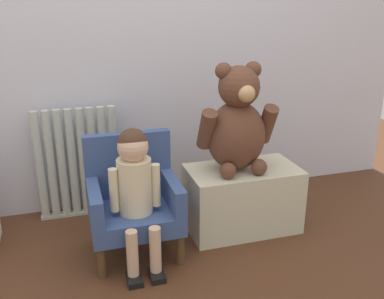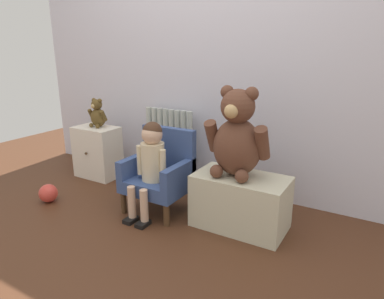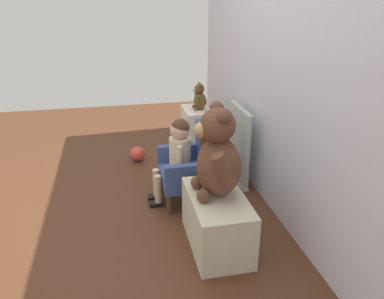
# 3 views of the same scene
# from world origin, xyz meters

# --- Properties ---
(ground_plane) EXTENTS (6.00, 6.00, 0.00)m
(ground_plane) POSITION_xyz_m (0.00, 0.00, 0.00)
(ground_plane) COLOR #4D2B19
(back_wall) EXTENTS (3.80, 0.05, 2.40)m
(back_wall) POSITION_xyz_m (0.00, 1.14, 1.20)
(back_wall) COLOR silver
(back_wall) RESTS_ON ground_plane
(radiator) EXTENTS (0.50, 0.05, 0.68)m
(radiator) POSITION_xyz_m (-0.35, 1.01, 0.34)
(radiator) COLOR #B8C0B5
(radiator) RESTS_ON ground_plane
(small_dresser) EXTENTS (0.41, 0.29, 0.48)m
(small_dresser) POSITION_xyz_m (-1.02, 0.78, 0.24)
(small_dresser) COLOR silver
(small_dresser) RESTS_ON ground_plane
(child_armchair) EXTENTS (0.45, 0.39, 0.62)m
(child_armchair) POSITION_xyz_m (-0.10, 0.53, 0.29)
(child_armchair) COLOR #374D83
(child_armchair) RESTS_ON ground_plane
(child_figure) EXTENTS (0.25, 0.35, 0.70)m
(child_figure) POSITION_xyz_m (-0.10, 0.42, 0.45)
(child_figure) COLOR beige
(child_figure) RESTS_ON ground_plane
(low_bench) EXTENTS (0.63, 0.35, 0.37)m
(low_bench) POSITION_xyz_m (0.53, 0.57, 0.19)
(low_bench) COLOR beige
(low_bench) RESTS_ON ground_plane
(large_teddy_bear) EXTENTS (0.43, 0.30, 0.60)m
(large_teddy_bear) POSITION_xyz_m (0.49, 0.58, 0.63)
(large_teddy_bear) COLOR brown
(large_teddy_bear) RESTS_ON low_bench
(small_teddy_bear) EXTENTS (0.19, 0.14, 0.27)m
(small_teddy_bear) POSITION_xyz_m (-1.01, 0.81, 0.60)
(small_teddy_bear) COLOR brown
(small_teddy_bear) RESTS_ON small_dresser
(toy_ball) EXTENTS (0.15, 0.15, 0.15)m
(toy_ball) POSITION_xyz_m (-0.95, 0.15, 0.07)
(toy_ball) COLOR #D44136
(toy_ball) RESTS_ON ground_plane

